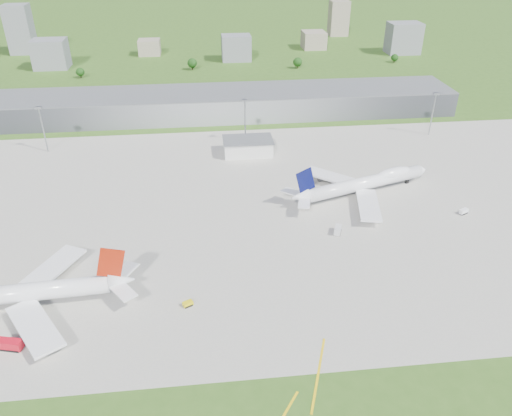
{
  "coord_description": "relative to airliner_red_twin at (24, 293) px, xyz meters",
  "views": [
    {
      "loc": [
        -13.56,
        -151.19,
        111.85
      ],
      "look_at": [
        6.09,
        24.79,
        9.0
      ],
      "focal_mm": 35.0,
      "sensor_mm": 36.0,
      "label": 1
    }
  ],
  "objects": [
    {
      "name": "ground",
      "position": [
        75.27,
        166.17,
        -5.43
      ],
      "size": [
        1400.0,
        1400.0,
        0.0
      ],
      "primitive_type": "plane",
      "color": "#365A1C",
      "rests_on": "ground"
    },
    {
      "name": "apron",
      "position": [
        85.27,
        56.17,
        -5.39
      ],
      "size": [
        360.0,
        190.0,
        0.08
      ],
      "primitive_type": "cube",
      "color": "#9B988D",
      "rests_on": "ground"
    },
    {
      "name": "terminal",
      "position": [
        75.27,
        181.17,
        2.07
      ],
      "size": [
        300.0,
        42.0,
        15.0
      ],
      "primitive_type": "cube",
      "color": "gray",
      "rests_on": "ground"
    },
    {
      "name": "ops_building",
      "position": [
        85.27,
        116.17,
        -1.43
      ],
      "size": [
        26.0,
        16.0,
        8.0
      ],
      "primitive_type": "cube",
      "color": "silver",
      "rests_on": "ground"
    },
    {
      "name": "mast_west",
      "position": [
        -24.73,
        131.17,
        12.28
      ],
      "size": [
        3.5,
        2.0,
        25.9
      ],
      "color": "gray",
      "rests_on": "ground"
    },
    {
      "name": "mast_center",
      "position": [
        85.27,
        131.17,
        12.28
      ],
      "size": [
        3.5,
        2.0,
        25.9
      ],
      "color": "gray",
      "rests_on": "ground"
    },
    {
      "name": "mast_east",
      "position": [
        195.27,
        131.17,
        12.28
      ],
      "size": [
        3.5,
        2.0,
        25.9
      ],
      "color": "gray",
      "rests_on": "ground"
    },
    {
      "name": "airliner_red_twin",
      "position": [
        0.0,
        0.0,
        0.0
      ],
      "size": [
        74.31,
        57.83,
        20.39
      ],
      "rotation": [
        0.0,
        0.0,
        3.2
      ],
      "color": "white",
      "rests_on": "ground"
    },
    {
      "name": "airliner_blue_quad",
      "position": [
        135.26,
        64.37,
        0.01
      ],
      "size": [
        72.93,
        55.88,
        19.57
      ],
      "rotation": [
        0.0,
        0.0,
        0.32
      ],
      "color": "white",
      "rests_on": "ground"
    },
    {
      "name": "fire_truck",
      "position": [
        0.61,
        -19.3,
        -3.77
      ],
      "size": [
        7.87,
        4.51,
        3.31
      ],
      "rotation": [
        0.0,
        0.0,
        -0.25
      ],
      "color": "red",
      "rests_on": "ground"
    },
    {
      "name": "tug_yellow",
      "position": [
        53.25,
        -5.87,
        -4.55
      ],
      "size": [
        3.83,
        3.17,
        1.68
      ],
      "rotation": [
        0.0,
        0.0,
        0.45
      ],
      "color": "yellow",
      "rests_on": "ground"
    },
    {
      "name": "van_white_near",
      "position": [
        114.12,
        32.17,
        -3.99
      ],
      "size": [
        4.44,
        6.24,
        2.86
      ],
      "rotation": [
        0.0,
        0.0,
        1.19
      ],
      "color": "silver",
      "rests_on": "ground"
    },
    {
      "name": "van_white_far",
      "position": [
        172.78,
        41.28,
        -4.3
      ],
      "size": [
        4.62,
        3.55,
        2.21
      ],
      "rotation": [
        0.0,
        0.0,
        0.44
      ],
      "color": "white",
      "rests_on": "ground"
    },
    {
      "name": "bldg_w",
      "position": [
        -64.73,
        316.17,
        6.57
      ],
      "size": [
        28.0,
        22.0,
        24.0
      ],
      "primitive_type": "cube",
      "color": "slate",
      "rests_on": "ground"
    },
    {
      "name": "bldg_cw",
      "position": [
        15.27,
        356.17,
        1.57
      ],
      "size": [
        20.0,
        18.0,
        14.0
      ],
      "primitive_type": "cube",
      "color": "gray",
      "rests_on": "ground"
    },
    {
      "name": "bldg_c",
      "position": [
        95.27,
        326.17,
        5.57
      ],
      "size": [
        26.0,
        20.0,
        22.0
      ],
      "primitive_type": "cube",
      "color": "slate",
      "rests_on": "ground"
    },
    {
      "name": "bldg_ce",
      "position": [
        175.27,
        366.17,
        2.57
      ],
      "size": [
        22.0,
        24.0,
        16.0
      ],
      "primitive_type": "cube",
      "color": "gray",
      "rests_on": "ground"
    },
    {
      "name": "bldg_e",
      "position": [
        255.27,
        336.17,
        8.57
      ],
      "size": [
        30.0,
        22.0,
        28.0
      ],
      "primitive_type": "cube",
      "color": "slate",
      "rests_on": "ground"
    },
    {
      "name": "bldg_tall_w",
      "position": [
        -104.73,
        376.17,
        16.57
      ],
      "size": [
        22.0,
        20.0,
        44.0
      ],
      "primitive_type": "cube",
      "color": "slate",
      "rests_on": "ground"
    },
    {
      "name": "bldg_tall_e",
      "position": [
        215.27,
        426.17,
        12.57
      ],
      "size": [
        20.0,
        18.0,
        36.0
      ],
      "primitive_type": "cube",
      "color": "gray",
      "rests_on": "ground"
    },
    {
      "name": "tree_w",
      "position": [
        -34.73,
        281.17,
        -0.57
      ],
      "size": [
        6.75,
        6.75,
        8.25
      ],
      "color": "#382314",
      "rests_on": "ground"
    },
    {
      "name": "tree_c",
      "position": [
        55.27,
        296.17,
        0.41
      ],
      "size": [
        8.1,
        8.1,
        9.9
      ],
      "color": "#382314",
      "rests_on": "ground"
    },
    {
      "name": "tree_e",
      "position": [
        145.27,
        291.17,
        0.08
      ],
      "size": [
        7.65,
        7.65,
        9.35
      ],
      "color": "#382314",
      "rests_on": "ground"
    },
    {
      "name": "tree_far_e",
      "position": [
        235.27,
        301.17,
        -0.9
      ],
      "size": [
        6.3,
        6.3,
        7.7
      ],
      "color": "#382314",
      "rests_on": "ground"
    }
  ]
}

